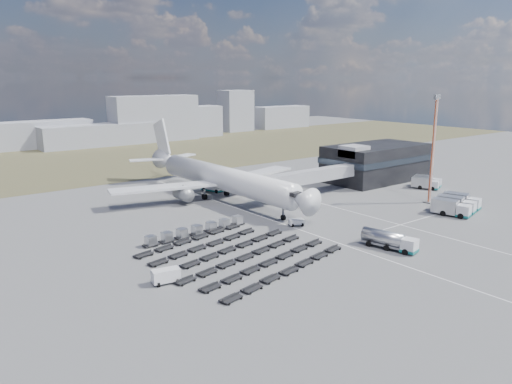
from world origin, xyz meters
TOP-DOWN VIEW (x-y plane):
  - ground at (0.00, 0.00)m, footprint 420.00×420.00m
  - grass_strip at (0.00, 110.00)m, footprint 420.00×90.00m
  - lane_markings at (9.77, 3.00)m, footprint 47.12×110.00m
  - terminal at (47.77, 23.96)m, footprint 30.40×16.40m
  - jet_bridge at (15.90, 20.42)m, footprint 30.30×3.80m
  - airliner at (0.00, 32.38)m, footprint 51.59×64.53m
  - skyline at (-22.29, 152.01)m, footprint 317.59×25.93m
  - fuel_tanker at (2.51, -15.51)m, footprint 4.36×9.90m
  - pushback_tug at (-0.73, 4.26)m, footprint 3.32×2.67m
  - utility_van at (-34.39, -5.29)m, footprint 4.18×2.47m
  - catering_truck at (2.99, 40.15)m, footprint 3.86×6.24m
  - service_trucks_near at (33.70, -9.41)m, footprint 11.87×10.04m
  - service_trucks_far at (50.10, 8.86)m, footprint 7.83×8.44m
  - uld_row at (-19.28, 11.12)m, footprint 22.03×2.91m
  - baggage_dollies at (-20.15, -2.50)m, footprint 31.73×28.57m
  - floodlight_mast at (36.27, -1.06)m, footprint 2.36×1.92m

SIDE VIEW (x-z plane):
  - ground at x=0.00m, z-range 0.00..0.00m
  - grass_strip at x=0.00m, z-range 0.00..0.01m
  - lane_markings at x=9.77m, z-range 0.00..0.01m
  - baggage_dollies at x=-20.15m, z-range 0.00..0.76m
  - pushback_tug at x=-0.73m, z-range 0.00..1.35m
  - uld_row at x=-19.28m, z-range 0.17..1.87m
  - utility_van at x=-34.39m, z-range 0.00..2.12m
  - catering_truck at x=2.99m, z-range 0.03..2.70m
  - service_trucks_far at x=50.10m, z-range 0.12..2.86m
  - fuel_tanker at x=2.51m, z-range 0.00..3.11m
  - service_trucks_near at x=33.70m, z-range 0.14..3.27m
  - jet_bridge at x=15.90m, z-range 1.53..8.58m
  - terminal at x=47.77m, z-range -0.25..10.75m
  - airliner at x=0.00m, z-range -3.52..14.10m
  - skyline at x=-22.29m, z-range -3.45..20.54m
  - floodlight_mast at x=36.27m, z-range 0.03..24.88m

